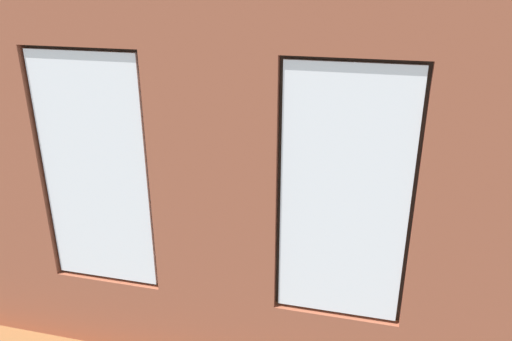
% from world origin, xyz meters
% --- Properties ---
extents(ground_plane, '(6.95, 5.43, 0.10)m').
position_xyz_m(ground_plane, '(0.00, 0.00, -0.05)').
color(ground_plane, brown).
extents(brick_wall_with_windows, '(6.35, 0.30, 3.21)m').
position_xyz_m(brick_wall_with_windows, '(-0.00, 2.33, 1.58)').
color(brick_wall_with_windows, '#9E5138').
rests_on(brick_wall_with_windows, ground_plane).
extents(white_wall_right, '(0.10, 4.43, 3.21)m').
position_xyz_m(white_wall_right, '(3.13, 0.20, 1.60)').
color(white_wall_right, white).
rests_on(white_wall_right, ground_plane).
extents(couch_by_window, '(1.77, 0.87, 0.80)m').
position_xyz_m(couch_by_window, '(-0.19, 1.68, 0.33)').
color(couch_by_window, black).
rests_on(couch_by_window, ground_plane).
extents(couch_left, '(0.95, 1.89, 0.80)m').
position_xyz_m(couch_left, '(-2.48, 0.54, 0.33)').
color(couch_left, black).
rests_on(couch_left, ground_plane).
extents(coffee_table, '(1.30, 0.77, 0.44)m').
position_xyz_m(coffee_table, '(0.49, -0.34, 0.39)').
color(coffee_table, olive).
rests_on(coffee_table, ground_plane).
extents(cup_ceramic, '(0.07, 0.07, 0.09)m').
position_xyz_m(cup_ceramic, '(0.49, -0.34, 0.49)').
color(cup_ceramic, silver).
rests_on(cup_ceramic, coffee_table).
extents(candle_jar, '(0.08, 0.08, 0.12)m').
position_xyz_m(candle_jar, '(0.65, -0.44, 0.50)').
color(candle_jar, '#B7333D').
rests_on(candle_jar, coffee_table).
extents(table_plant_small, '(0.17, 0.17, 0.27)m').
position_xyz_m(table_plant_small, '(0.13, -0.48, 0.59)').
color(table_plant_small, '#47423D').
rests_on(table_plant_small, coffee_table).
extents(remote_gray, '(0.17, 0.14, 0.02)m').
position_xyz_m(remote_gray, '(0.88, -0.23, 0.45)').
color(remote_gray, '#59595B').
rests_on(remote_gray, coffee_table).
extents(media_console, '(1.16, 0.42, 0.51)m').
position_xyz_m(media_console, '(2.83, 0.26, 0.25)').
color(media_console, black).
rests_on(media_console, ground_plane).
extents(tv_flatscreen, '(1.02, 0.20, 0.69)m').
position_xyz_m(tv_flatscreen, '(2.83, 0.26, 0.85)').
color(tv_flatscreen, black).
rests_on(tv_flatscreen, media_console).
extents(papasan_chair, '(1.15, 1.15, 0.71)m').
position_xyz_m(papasan_chair, '(0.15, -1.25, 0.45)').
color(papasan_chair, olive).
rests_on(papasan_chair, ground_plane).
extents(potted_plant_by_left_couch, '(0.42, 0.42, 0.60)m').
position_xyz_m(potted_plant_by_left_couch, '(-2.08, -0.84, 0.41)').
color(potted_plant_by_left_couch, brown).
rests_on(potted_plant_by_left_couch, ground_plane).
extents(potted_plant_mid_room_small, '(0.40, 0.40, 0.69)m').
position_xyz_m(potted_plant_mid_room_small, '(-0.69, -0.83, 0.46)').
color(potted_plant_mid_room_small, gray).
rests_on(potted_plant_mid_room_small, ground_plane).
extents(potted_plant_between_couches, '(0.83, 1.01, 1.40)m').
position_xyz_m(potted_plant_between_couches, '(-1.52, 1.64, 0.71)').
color(potted_plant_between_couches, beige).
rests_on(potted_plant_between_couches, ground_plane).
extents(potted_plant_foreground_right, '(1.02, 1.00, 1.08)m').
position_xyz_m(potted_plant_foreground_right, '(2.53, -1.67, 0.47)').
color(potted_plant_foreground_right, beige).
rests_on(potted_plant_foreground_right, ground_plane).
extents(potted_plant_near_tv, '(0.92, 0.76, 1.35)m').
position_xyz_m(potted_plant_near_tv, '(2.27, 1.29, 0.73)').
color(potted_plant_near_tv, '#47423D').
rests_on(potted_plant_near_tv, ground_plane).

